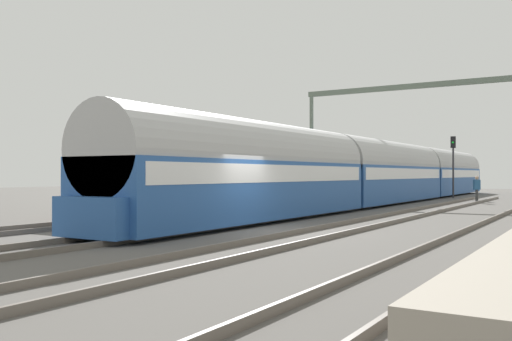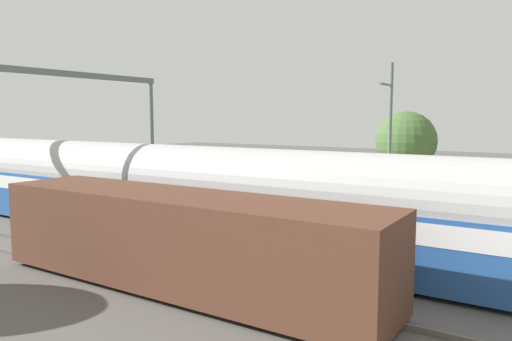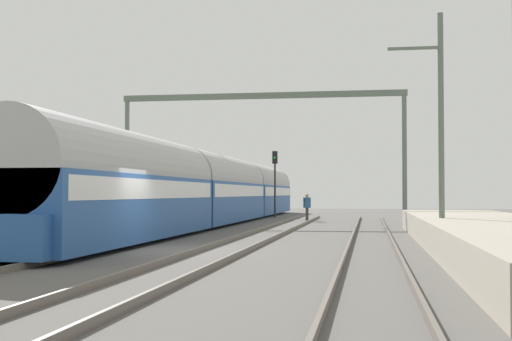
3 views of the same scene
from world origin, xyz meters
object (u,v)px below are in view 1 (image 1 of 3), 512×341
object	(u,v)px
person_crossing	(477,187)
railway_signal_far	(453,158)
passenger_train	(386,172)
catenary_gantry	(430,111)
freight_car	(203,182)

from	to	relation	value
person_crossing	railway_signal_far	world-z (taller)	railway_signal_far
passenger_train	catenary_gantry	world-z (taller)	catenary_gantry
freight_car	railway_signal_far	distance (m)	24.83
freight_car	catenary_gantry	bearing A→B (deg)	67.72
passenger_train	railway_signal_far	distance (m)	10.55
passenger_train	person_crossing	distance (m)	6.16
passenger_train	person_crossing	bearing A→B (deg)	37.98
person_crossing	catenary_gantry	size ratio (longest dim) A/B	0.10
freight_car	railway_signal_far	xyz separation A→B (m)	(6.25, 23.98, 1.61)
freight_car	person_crossing	world-z (taller)	freight_car
freight_car	catenary_gantry	xyz separation A→B (m)	(6.51, 15.87, 4.48)
passenger_train	freight_car	size ratio (longest dim) A/B	3.78
person_crossing	catenary_gantry	bearing A→B (deg)	174.81
person_crossing	catenary_gantry	world-z (taller)	catenary_gantry
person_crossing	catenary_gantry	distance (m)	5.79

